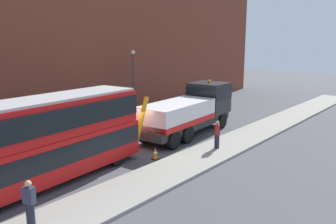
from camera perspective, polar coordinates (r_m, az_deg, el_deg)
The scene contains 9 objects.
ground_plane at distance 21.56m, azimuth -6.31°, elevation -6.31°, with size 120.00×120.00×0.00m, color #4C4C51.
near_kerb at distance 18.90m, azimuth 2.73°, elevation -8.63°, with size 60.00×2.80×0.15m, color gray.
building_facade at distance 27.30m, azimuth -19.65°, elevation 14.04°, with size 60.00×1.50×16.00m.
recovery_tow_truck at distance 24.96m, azimuth 3.70°, elevation 0.40°, with size 10.22×3.28×3.67m.
double_decker_bus at distance 16.95m, azimuth -20.30°, elevation -4.11°, with size 11.17×3.34×4.06m.
pedestrian_onlooker at distance 13.55m, azimuth -21.74°, elevation -13.81°, with size 0.39×0.47×1.71m.
pedestrian_bystander at distance 21.40m, azimuth 8.04°, elevation -3.74°, with size 0.47×0.46×1.71m.
traffic_cone_near_bus at distance 19.84m, azimuth -2.11°, elevation -6.82°, with size 0.36×0.36×0.72m.
street_lamp at distance 29.87m, azimuth -5.68°, elevation 5.54°, with size 0.36×0.36×5.83m.
Camera 1 is at (-14.24, -14.76, 6.62)m, focal length 37.18 mm.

